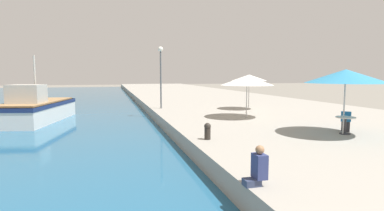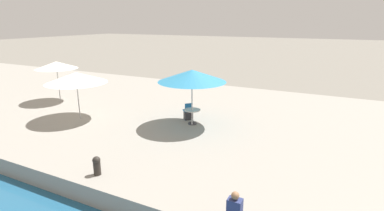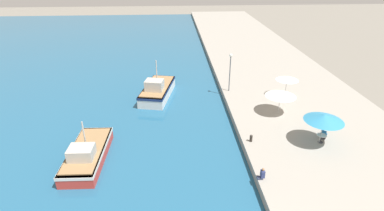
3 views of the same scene
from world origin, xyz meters
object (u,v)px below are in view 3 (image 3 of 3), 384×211
object	(u,v)px
cafe_umbrella_striped	(287,78)
cafe_chair_left	(324,136)
cafe_umbrella_pink	(324,118)
fishing_boat_mid	(157,90)
cafe_umbrella_white	(281,94)
fishing_boat_near	(87,154)
person_at_quay	(262,174)
lamppost	(230,66)
mooring_bollard	(251,138)
cafe_table	(321,137)

from	to	relation	value
cafe_umbrella_striped	cafe_chair_left	xyz separation A→B (m)	(0.34, -8.99, -1.96)
cafe_umbrella_pink	cafe_chair_left	xyz separation A→B (m)	(0.67, 0.59, -2.13)
fishing_boat_mid	cafe_umbrella_striped	distance (m)	15.01
cafe_umbrella_white	fishing_boat_near	bearing A→B (deg)	-161.19
cafe_umbrella_pink	person_at_quay	world-z (taller)	cafe_umbrella_pink
cafe_umbrella_white	cafe_umbrella_striped	distance (m)	4.38
cafe_umbrella_pink	person_at_quay	size ratio (longest dim) A/B	3.50
lamppost	cafe_umbrella_striped	bearing A→B (deg)	-19.61
fishing_boat_near	cafe_umbrella_white	size ratio (longest dim) A/B	2.30
cafe_umbrella_white	mooring_bollard	xyz separation A→B (m)	(-4.10, -5.10, -1.82)
person_at_quay	lamppost	distance (m)	16.26
fishing_boat_mid	cafe_umbrella_striped	bearing A→B (deg)	2.31
cafe_umbrella_white	mooring_bollard	size ratio (longest dim) A/B	4.72
cafe_umbrella_striped	mooring_bollard	bearing A→B (deg)	-124.39
mooring_bollard	lamppost	size ratio (longest dim) A/B	0.14
cafe_chair_left	lamppost	bearing A→B (deg)	163.86
cafe_chair_left	person_at_quay	xyz separation A→B (m)	(-6.89, -4.87, 0.08)
mooring_bollard	cafe_chair_left	bearing A→B (deg)	-0.26
cafe_chair_left	mooring_bollard	size ratio (longest dim) A/B	1.39
fishing_boat_near	cafe_umbrella_striped	distance (m)	22.34
cafe_chair_left	cafe_umbrella_pink	bearing A→B (deg)	-95.02
cafe_umbrella_white	mooring_bollard	distance (m)	6.79
fishing_boat_mid	mooring_bollard	bearing A→B (deg)	-41.44
fishing_boat_mid	cafe_table	xyz separation A→B (m)	(14.49, -11.98, 0.33)
fishing_boat_mid	fishing_boat_near	bearing A→B (deg)	-100.96
lamppost	person_at_quay	bearing A→B (deg)	-91.66
mooring_bollard	lamppost	bearing A→B (deg)	89.76
fishing_boat_near	cafe_umbrella_striped	xyz separation A→B (m)	(19.88, 9.95, 2.25)
cafe_chair_left	lamppost	world-z (taller)	lamppost
cafe_umbrella_white	lamppost	bearing A→B (deg)	123.85
mooring_bollard	cafe_umbrella_white	bearing A→B (deg)	51.20
fishing_boat_near	cafe_chair_left	world-z (taller)	fishing_boat_near
cafe_umbrella_striped	mooring_bollard	distance (m)	11.03
cafe_umbrella_striped	cafe_chair_left	world-z (taller)	cafe_umbrella_striped
cafe_umbrella_white	cafe_umbrella_striped	size ratio (longest dim) A/B	1.21
fishing_boat_near	cafe_umbrella_white	distance (m)	18.97
cafe_table	fishing_boat_near	bearing A→B (deg)	-178.75
cafe_table	fishing_boat_mid	bearing A→B (deg)	140.42
cafe_chair_left	mooring_bollard	distance (m)	6.47
fishing_boat_near	fishing_boat_mid	distance (m)	13.47
fishing_boat_mid	lamppost	size ratio (longest dim) A/B	1.70
cafe_umbrella_striped	lamppost	bearing A→B (deg)	160.39
cafe_umbrella_striped	cafe_chair_left	bearing A→B (deg)	-87.86
fishing_boat_near	cafe_table	world-z (taller)	fishing_boat_near
fishing_boat_near	fishing_boat_mid	size ratio (longest dim) A/B	0.92
person_at_quay	mooring_bollard	world-z (taller)	person_at_quay
fishing_boat_mid	cafe_umbrella_striped	world-z (taller)	fishing_boat_mid
cafe_umbrella_pink	cafe_table	distance (m)	1.93
fishing_boat_near	mooring_bollard	xyz separation A→B (m)	(13.74, 0.98, 0.31)
cafe_umbrella_white	mooring_bollard	bearing A→B (deg)	-128.80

